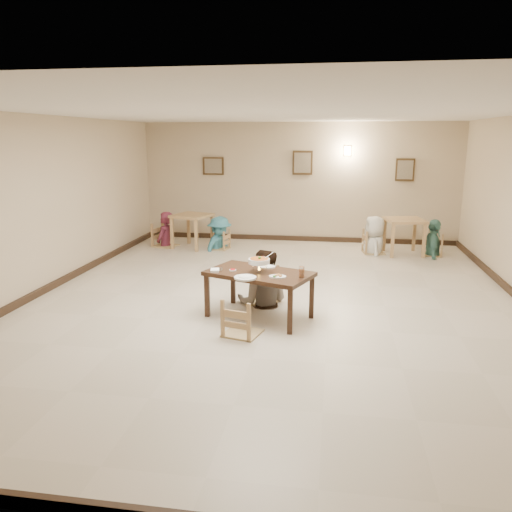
% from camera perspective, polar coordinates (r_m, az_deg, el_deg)
% --- Properties ---
extents(floor, '(10.00, 10.00, 0.00)m').
position_cam_1_polar(floor, '(8.25, 2.06, -5.14)').
color(floor, beige).
rests_on(floor, ground).
extents(ceiling, '(10.00, 10.00, 0.00)m').
position_cam_1_polar(ceiling, '(7.83, 2.25, 16.16)').
color(ceiling, silver).
rests_on(ceiling, wall_back).
extents(wall_back, '(10.00, 0.00, 10.00)m').
position_cam_1_polar(wall_back, '(12.85, 4.85, 8.36)').
color(wall_back, '#C3AD8F').
rests_on(wall_back, floor).
extents(wall_front, '(10.00, 0.00, 10.00)m').
position_cam_1_polar(wall_front, '(3.13, -9.01, -7.84)').
color(wall_front, '#C3AD8F').
rests_on(wall_front, floor).
extents(wall_left, '(0.00, 10.00, 10.00)m').
position_cam_1_polar(wall_left, '(9.27, -23.34, 5.36)').
color(wall_left, '#C3AD8F').
rests_on(wall_left, floor).
extents(baseboard_back, '(8.00, 0.06, 0.12)m').
position_cam_1_polar(baseboard_back, '(13.03, 4.72, 2.02)').
color(baseboard_back, black).
rests_on(baseboard_back, floor).
extents(baseboard_left, '(0.06, 10.00, 0.12)m').
position_cam_1_polar(baseboard_left, '(9.53, -22.39, -3.22)').
color(baseboard_left, black).
rests_on(baseboard_left, floor).
extents(picture_a, '(0.55, 0.04, 0.45)m').
position_cam_1_polar(picture_a, '(13.12, -4.90, 10.21)').
color(picture_a, '#372513').
rests_on(picture_a, wall_back).
extents(picture_b, '(0.50, 0.04, 0.60)m').
position_cam_1_polar(picture_b, '(12.77, 5.34, 10.56)').
color(picture_b, '#372513').
rests_on(picture_b, wall_back).
extents(picture_c, '(0.45, 0.04, 0.55)m').
position_cam_1_polar(picture_c, '(12.86, 16.67, 9.42)').
color(picture_c, '#372513').
rests_on(picture_c, wall_back).
extents(wall_sconce, '(0.16, 0.05, 0.22)m').
position_cam_1_polar(wall_sconce, '(12.73, 10.42, 11.75)').
color(wall_sconce, '#FFD88C').
rests_on(wall_sconce, wall_back).
extents(main_table, '(1.70, 1.32, 0.70)m').
position_cam_1_polar(main_table, '(7.34, 0.37, -2.42)').
color(main_table, '#372115').
rests_on(main_table, floor).
extents(chair_far, '(0.50, 0.50, 1.07)m').
position_cam_1_polar(chair_far, '(8.06, 0.83, -1.63)').
color(chair_far, tan).
rests_on(chair_far, floor).
extents(chair_near, '(0.47, 0.47, 0.99)m').
position_cam_1_polar(chair_near, '(6.74, -1.58, -5.01)').
color(chair_near, tan).
rests_on(chair_near, floor).
extents(main_diner, '(0.87, 0.68, 1.78)m').
position_cam_1_polar(main_diner, '(7.88, 0.83, 0.71)').
color(main_diner, gray).
rests_on(main_diner, floor).
extents(curry_warmer, '(0.35, 0.31, 0.28)m').
position_cam_1_polar(curry_warmer, '(7.26, 0.35, -0.60)').
color(curry_warmer, silver).
rests_on(curry_warmer, main_table).
extents(rice_plate_far, '(0.28, 0.28, 0.06)m').
position_cam_1_polar(rice_plate_far, '(7.56, 1.19, -1.20)').
color(rice_plate_far, white).
rests_on(rice_plate_far, main_table).
extents(rice_plate_near, '(0.31, 0.31, 0.07)m').
position_cam_1_polar(rice_plate_near, '(6.97, -1.25, -2.46)').
color(rice_plate_near, white).
rests_on(rice_plate_near, main_table).
extents(fried_plate, '(0.24, 0.24, 0.05)m').
position_cam_1_polar(fried_plate, '(7.03, 2.47, -2.32)').
color(fried_plate, white).
rests_on(fried_plate, main_table).
extents(chili_dish, '(0.10, 0.10, 0.02)m').
position_cam_1_polar(chili_dish, '(7.38, -2.68, -1.61)').
color(chili_dish, white).
rests_on(chili_dish, main_table).
extents(napkin_cutlery, '(0.18, 0.26, 0.03)m').
position_cam_1_polar(napkin_cutlery, '(7.38, -4.69, -1.61)').
color(napkin_cutlery, white).
rests_on(napkin_cutlery, main_table).
extents(drink_glass, '(0.08, 0.08, 0.16)m').
position_cam_1_polar(drink_glass, '(7.04, 5.23, -1.88)').
color(drink_glass, white).
rests_on(drink_glass, main_table).
extents(bg_table_left, '(1.03, 1.03, 0.81)m').
position_cam_1_polar(bg_table_left, '(12.16, -7.34, 4.09)').
color(bg_table_left, tan).
rests_on(bg_table_left, floor).
extents(bg_table_right, '(0.94, 0.94, 0.82)m').
position_cam_1_polar(bg_table_right, '(11.84, 16.62, 3.41)').
color(bg_table_right, tan).
rests_on(bg_table_right, floor).
extents(bg_chair_ll, '(0.51, 0.51, 1.09)m').
position_cam_1_polar(bg_chair_ll, '(12.41, -10.39, 3.54)').
color(bg_chair_ll, tan).
rests_on(bg_chair_ll, floor).
extents(bg_chair_lr, '(0.41, 0.41, 0.87)m').
position_cam_1_polar(bg_chair_lr, '(11.96, -4.19, 2.84)').
color(bg_chair_lr, tan).
rests_on(bg_chair_lr, floor).
extents(bg_chair_rl, '(0.47, 0.47, 1.01)m').
position_cam_1_polar(bg_chair_rl, '(11.82, 13.39, 2.72)').
color(bg_chair_rl, tan).
rests_on(bg_chair_rl, floor).
extents(bg_chair_rr, '(0.41, 0.41, 0.88)m').
position_cam_1_polar(bg_chair_rr, '(11.98, 19.66, 2.13)').
color(bg_chair_rr, tan).
rests_on(bg_chair_rr, floor).
extents(bg_diner_a, '(0.50, 0.68, 1.72)m').
position_cam_1_polar(bg_diner_a, '(12.36, -10.45, 5.00)').
color(bg_diner_a, maroon).
rests_on(bg_diner_a, floor).
extents(bg_diner_b, '(0.91, 1.16, 1.58)m').
position_cam_1_polar(bg_diner_b, '(11.90, -4.22, 4.52)').
color(bg_diner_b, teal).
rests_on(bg_diner_b, floor).
extents(bg_diner_c, '(0.64, 0.90, 1.73)m').
position_cam_1_polar(bg_diner_c, '(11.76, 13.49, 4.45)').
color(bg_diner_c, silver).
rests_on(bg_diner_c, floor).
extents(bg_diner_d, '(0.50, 1.01, 1.66)m').
position_cam_1_polar(bg_diner_d, '(11.92, 19.80, 3.97)').
color(bg_diner_d, '#4F8A7D').
rests_on(bg_diner_d, floor).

